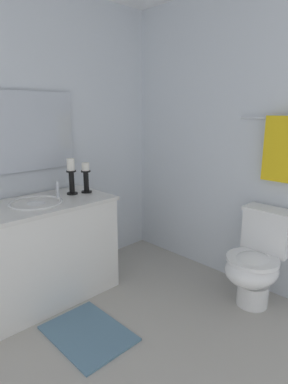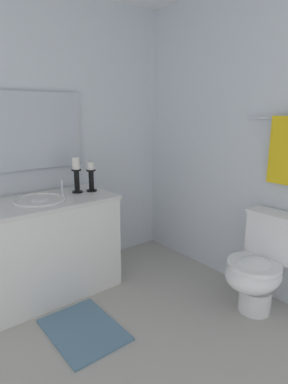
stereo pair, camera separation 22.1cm
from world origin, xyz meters
name	(u,v)px [view 2 (the right image)]	position (x,y,z in m)	size (l,w,h in m)	color
floor	(123,360)	(0.00, 0.00, -0.01)	(2.67, 2.74, 0.02)	#B2ADA3
wall_back	(264,145)	(0.00, 1.37, 1.23)	(2.67, 0.04, 2.45)	silver
wall_left	(28,142)	(-1.34, 0.00, 1.23)	(0.04, 2.74, 2.45)	silver
vanity_cabinet	(44,248)	(-1.01, -0.06, 0.40)	(0.58, 1.17, 0.80)	white
sink_basin	(41,205)	(-1.01, -0.06, 0.77)	(0.40, 0.40, 0.24)	white
mirror	(22,132)	(-1.29, -0.06, 1.32)	(0.02, 1.04, 0.63)	silver
candle_holder_tall	(91,176)	(-1.02, 0.40, 0.94)	(0.09, 0.09, 0.26)	black
candle_holder_short	(76,174)	(-1.06, 0.28, 0.96)	(0.09, 0.09, 0.30)	black
toilet	(259,266)	(0.22, 1.09, 0.37)	(0.39, 0.54, 0.75)	white
towel_near_vanity	(288,151)	(0.24, 1.29, 1.20)	(0.28, 0.03, 0.49)	yellow
bath_mat	(84,330)	(-0.39, -0.06, 0.01)	(0.60, 0.44, 0.02)	slate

